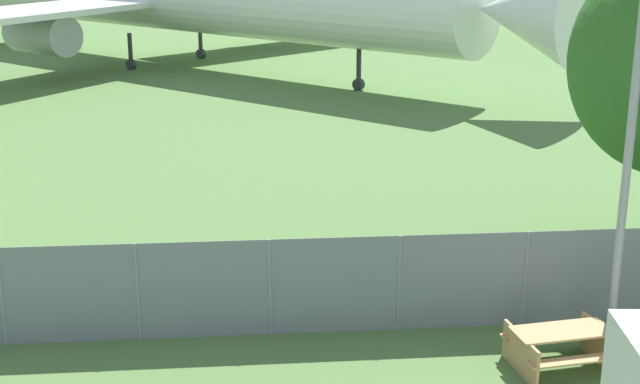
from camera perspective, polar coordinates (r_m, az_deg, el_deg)
perimeter_fence at (r=17.70m, az=5.09°, el=-5.83°), size 56.07×0.07×1.99m
picnic_bench_near_cabin at (r=16.94m, az=15.19°, el=-9.39°), size 1.97×1.63×0.76m
light_mast at (r=16.77m, az=19.68°, el=7.80°), size 0.44×0.44×9.08m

